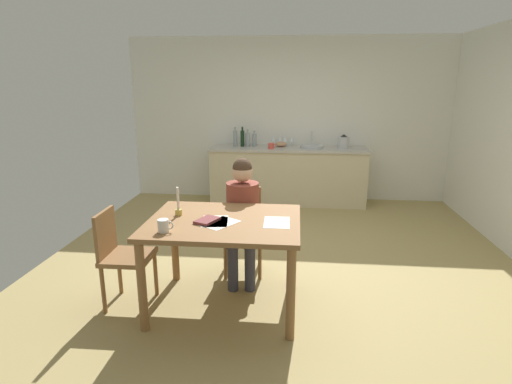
{
  "coord_description": "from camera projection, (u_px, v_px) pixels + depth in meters",
  "views": [
    {
      "loc": [
        0.12,
        -4.22,
        1.91
      ],
      "look_at": [
        -0.26,
        -0.31,
        0.85
      ],
      "focal_mm": 28.86,
      "sensor_mm": 36.0,
      "label": 1
    }
  ],
  "objects": [
    {
      "name": "chair_at_table",
      "position": [
        243.0,
        226.0,
        4.21
      ],
      "size": [
        0.43,
        0.43,
        0.86
      ],
      "color": "olive",
      "rests_on": "ground"
    },
    {
      "name": "teacup_on_counter",
      "position": [
        271.0,
        146.0,
        6.35
      ],
      "size": [
        0.12,
        0.09,
        0.09
      ],
      "color": "#D84C3F",
      "rests_on": "kitchen_counter"
    },
    {
      "name": "wall_back",
      "position": [
        289.0,
        120.0,
        6.72
      ],
      "size": [
        5.2,
        0.12,
        2.6
      ],
      "primitive_type": "cube",
      "color": "silver",
      "rests_on": "ground"
    },
    {
      "name": "mixing_bowl",
      "position": [
        281.0,
        144.0,
        6.56
      ],
      "size": [
        0.18,
        0.18,
        0.08
      ],
      "primitive_type": "ellipsoid",
      "color": "tan",
      "rests_on": "kitchen_counter"
    },
    {
      "name": "ground_plane",
      "position": [
        282.0,
        261.0,
        4.57
      ],
      "size": [
        5.2,
        5.2,
        0.04
      ],
      "primitive_type": "cube",
      "color": "tan"
    },
    {
      "name": "wine_glass_by_kettle",
      "position": [
        285.0,
        139.0,
        6.6
      ],
      "size": [
        0.07,
        0.07,
        0.15
      ],
      "color": "silver",
      "rests_on": "kitchen_counter"
    },
    {
      "name": "bottle_oil",
      "position": [
        235.0,
        138.0,
        6.57
      ],
      "size": [
        0.07,
        0.07,
        0.31
      ],
      "color": "#8C999E",
      "rests_on": "kitchen_counter"
    },
    {
      "name": "person_seated",
      "position": [
        242.0,
        211.0,
        4.02
      ],
      "size": [
        0.35,
        0.61,
        1.19
      ],
      "color": "brown",
      "rests_on": "ground"
    },
    {
      "name": "bottle_wine_red",
      "position": [
        248.0,
        139.0,
        6.56
      ],
      "size": [
        0.07,
        0.07,
        0.27
      ],
      "color": "#8C999E",
      "rests_on": "kitchen_counter"
    },
    {
      "name": "paper_letter",
      "position": [
        277.0,
        222.0,
        3.36
      ],
      "size": [
        0.22,
        0.3,
        0.0
      ],
      "primitive_type": "cube",
      "rotation": [
        0.0,
        0.0,
        0.03
      ],
      "color": "white",
      "rests_on": "dining_table"
    },
    {
      "name": "bottle_vinegar",
      "position": [
        242.0,
        138.0,
        6.55
      ],
      "size": [
        0.06,
        0.06,
        0.31
      ],
      "color": "black",
      "rests_on": "kitchen_counter"
    },
    {
      "name": "bottle_sauce",
      "position": [
        254.0,
        140.0,
        6.57
      ],
      "size": [
        0.07,
        0.07,
        0.25
      ],
      "color": "#8C999E",
      "rests_on": "kitchen_counter"
    },
    {
      "name": "wine_glass_near_sink",
      "position": [
        292.0,
        139.0,
        6.59
      ],
      "size": [
        0.07,
        0.07,
        0.15
      ],
      "color": "silver",
      "rests_on": "kitchen_counter"
    },
    {
      "name": "coffee_mug",
      "position": [
        164.0,
        226.0,
        3.14
      ],
      "size": [
        0.12,
        0.09,
        0.1
      ],
      "color": "white",
      "rests_on": "dining_table"
    },
    {
      "name": "chair_side_empty",
      "position": [
        121.0,
        253.0,
        3.54
      ],
      "size": [
        0.4,
        0.4,
        0.85
      ],
      "color": "olive",
      "rests_on": "ground"
    },
    {
      "name": "wine_glass_back_left",
      "position": [
        280.0,
        139.0,
        6.61
      ],
      "size": [
        0.07,
        0.07,
        0.15
      ],
      "color": "silver",
      "rests_on": "kitchen_counter"
    },
    {
      "name": "candlestick",
      "position": [
        178.0,
        207.0,
        3.53
      ],
      "size": [
        0.06,
        0.06,
        0.25
      ],
      "color": "gold",
      "rests_on": "dining_table"
    },
    {
      "name": "paper_bill",
      "position": [
        220.0,
        223.0,
        3.35
      ],
      "size": [
        0.34,
        0.36,
        0.0
      ],
      "primitive_type": "cube",
      "rotation": [
        0.0,
        0.0,
        -0.58
      ],
      "color": "white",
      "rests_on": "dining_table"
    },
    {
      "name": "sink_unit",
      "position": [
        312.0,
        146.0,
        6.44
      ],
      "size": [
        0.36,
        0.36,
        0.24
      ],
      "color": "#B2B7BC",
      "rests_on": "kitchen_counter"
    },
    {
      "name": "stovetop_kettle",
      "position": [
        344.0,
        142.0,
        6.37
      ],
      "size": [
        0.18,
        0.18,
        0.22
      ],
      "color": "#B7BABF",
      "rests_on": "kitchen_counter"
    },
    {
      "name": "paper_envelope",
      "position": [
        215.0,
        221.0,
        3.39
      ],
      "size": [
        0.25,
        0.32,
        0.0
      ],
      "primitive_type": "cube",
      "rotation": [
        0.0,
        0.0,
        0.13
      ],
      "color": "white",
      "rests_on": "dining_table"
    },
    {
      "name": "dining_table",
      "position": [
        224.0,
        232.0,
        3.46
      ],
      "size": [
        1.26,
        1.0,
        0.79
      ],
      "color": "olive",
      "rests_on": "ground"
    },
    {
      "name": "wine_glass_back_right",
      "position": [
        273.0,
        139.0,
        6.62
      ],
      "size": [
        0.07,
        0.07,
        0.15
      ],
      "color": "silver",
      "rests_on": "kitchen_counter"
    },
    {
      "name": "book_magazine",
      "position": [
        207.0,
        220.0,
        3.38
      ],
      "size": [
        0.21,
        0.24,
        0.02
      ],
      "primitive_type": "cube",
      "rotation": [
        0.0,
        0.0,
        -0.42
      ],
      "color": "brown",
      "rests_on": "dining_table"
    },
    {
      "name": "kitchen_counter",
      "position": [
        288.0,
        175.0,
        6.6
      ],
      "size": [
        2.47,
        0.64,
        0.9
      ],
      "color": "beige",
      "rests_on": "ground"
    }
  ]
}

